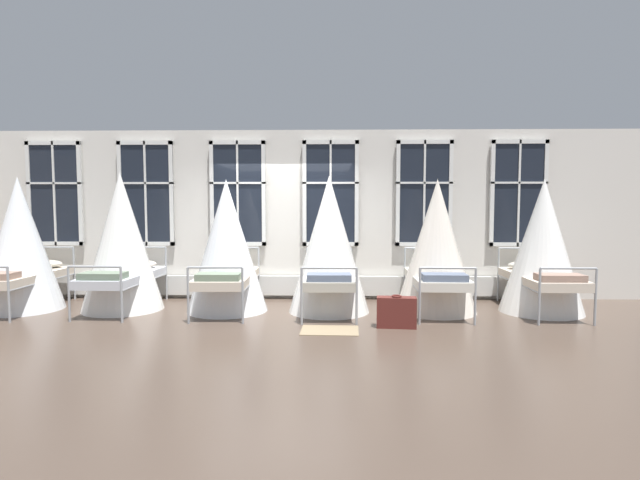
{
  "coord_description": "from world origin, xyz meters",
  "views": [
    {
      "loc": [
        0.89,
        -8.32,
        1.76
      ],
      "look_at": [
        0.69,
        -0.08,
        1.17
      ],
      "focal_mm": 28.36,
      "sensor_mm": 36.0,
      "label": 1
    }
  ],
  "objects": [
    {
      "name": "ground",
      "position": [
        0.0,
        0.0,
        0.0
      ],
      "size": [
        24.5,
        24.5,
        0.0
      ],
      "primitive_type": "plane",
      "color": "#4C3D33"
    },
    {
      "name": "back_wall_with_windows",
      "position": [
        0.0,
        1.09,
        1.56
      ],
      "size": [
        13.25,
        0.1,
        3.12
      ],
      "primitive_type": "cube",
      "color": "silver",
      "rests_on": "ground"
    },
    {
      "name": "window_bank",
      "position": [
        0.0,
        0.97,
        1.16
      ],
      "size": [
        9.59,
        0.1,
        2.85
      ],
      "color": "black",
      "rests_on": "ground"
    },
    {
      "name": "cot_first",
      "position": [
        -4.29,
        -0.11,
        1.07
      ],
      "size": [
        1.32,
        1.9,
        2.21
      ],
      "rotation": [
        0.0,
        0.0,
        1.56
      ],
      "color": "#9EA3A8",
      "rests_on": "ground"
    },
    {
      "name": "cot_second",
      "position": [
        -2.61,
        -0.06,
        1.11
      ],
      "size": [
        1.32,
        1.92,
        2.29
      ],
      "rotation": [
        0.0,
        0.0,
        1.54
      ],
      "color": "#9EA3A8",
      "rests_on": "ground"
    },
    {
      "name": "cot_third",
      "position": [
        -0.84,
        -0.1,
        1.05
      ],
      "size": [
        1.32,
        1.91,
        2.16
      ],
      "rotation": [
        0.0,
        0.0,
        1.59
      ],
      "color": "#9EA3A8",
      "rests_on": "ground"
    },
    {
      "name": "cot_fourth",
      "position": [
        0.84,
        -0.12,
        1.08
      ],
      "size": [
        1.32,
        1.9,
        2.23
      ],
      "rotation": [
        0.0,
        0.0,
        1.58
      ],
      "color": "#9EA3A8",
      "rests_on": "ground"
    },
    {
      "name": "cot_fifth",
      "position": [
        2.59,
        -0.08,
        1.05
      ],
      "size": [
        1.32,
        1.91,
        2.17
      ],
      "rotation": [
        0.0,
        0.0,
        1.55
      ],
      "color": "#9EA3A8",
      "rests_on": "ground"
    },
    {
      "name": "cot_sixth",
      "position": [
        4.3,
        -0.08,
        1.05
      ],
      "size": [
        1.32,
        1.9,
        2.17
      ],
      "rotation": [
        0.0,
        0.0,
        1.56
      ],
      "color": "#9EA3A8",
      "rests_on": "ground"
    },
    {
      "name": "rug_fourth",
      "position": [
        0.86,
        -1.4,
        0.01
      ],
      "size": [
        0.82,
        0.59,
        0.01
      ],
      "primitive_type": "cube",
      "rotation": [
        0.0,
        0.0,
        -0.03
      ],
      "color": "#8E7A5B",
      "rests_on": "ground"
    },
    {
      "name": "suitcase_dark",
      "position": [
        1.81,
        -1.19,
        0.22
      ],
      "size": [
        0.58,
        0.26,
        0.47
      ],
      "rotation": [
        0.0,
        0.0,
        -0.1
      ],
      "color": "#5B231E",
      "rests_on": "ground"
    }
  ]
}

